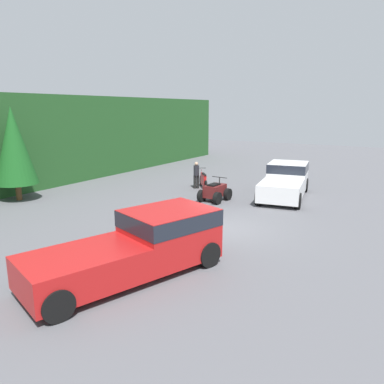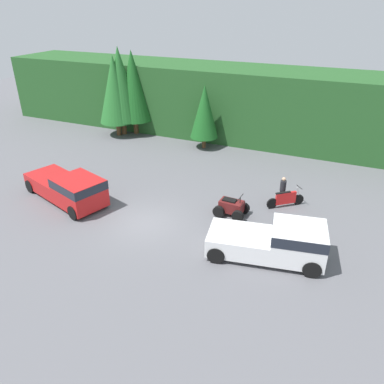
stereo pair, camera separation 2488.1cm
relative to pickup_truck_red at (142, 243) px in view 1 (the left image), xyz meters
name	(u,v)px [view 1 (the left image)]	position (x,y,z in m)	size (l,w,h in m)	color
ground_plane	(226,229)	(5.15, -0.31, -0.96)	(80.00, 80.00, 0.00)	#5B5B60
tree_right	(14,146)	(3.79, 11.65, 2.01)	(2.22, 2.22, 5.05)	brown
pickup_truck_red	(142,243)	(0.00, 0.00, 0.00)	(6.28, 3.90, 1.81)	red
pickup_truck_second	(286,180)	(12.30, -0.51, 0.00)	(5.57, 3.08, 1.81)	white
dirt_bike	(203,181)	(11.76, 4.55, -0.47)	(1.87, 1.57, 1.17)	black
quad_atv	(215,192)	(9.19, 2.38, -0.47)	(1.83, 1.29, 1.25)	black
rider_person	(196,174)	(11.47, 4.90, -0.05)	(0.49, 0.49, 1.67)	black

